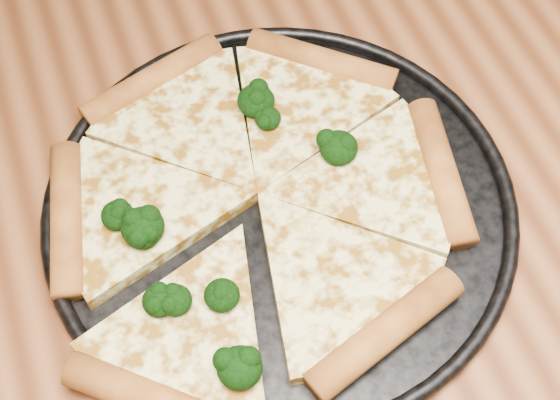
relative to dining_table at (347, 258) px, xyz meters
name	(u,v)px	position (x,y,z in m)	size (l,w,h in m)	color
dining_table	(347,258)	(0.00, 0.00, 0.00)	(1.20, 0.90, 0.75)	brown
pizza_pan	(280,205)	(-0.06, 0.02, 0.10)	(0.40, 0.40, 0.02)	black
pizza	(255,200)	(-0.08, 0.03, 0.11)	(0.38, 0.39, 0.03)	#F1E994
broccoli_florets	(213,223)	(-0.12, 0.01, 0.12)	(0.22, 0.26, 0.03)	black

